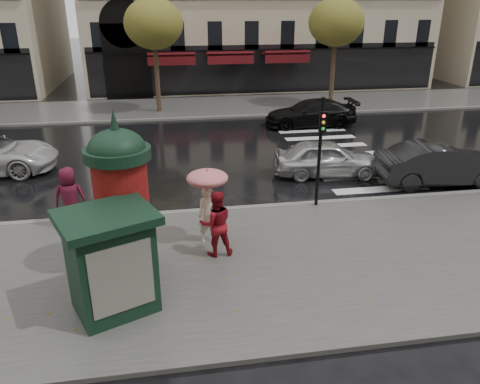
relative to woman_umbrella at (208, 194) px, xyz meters
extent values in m
plane|color=black|center=(0.69, -0.87, -1.57)|extent=(160.00, 160.00, 0.00)
cube|color=#474744|center=(0.69, -1.37, -1.51)|extent=(90.00, 7.00, 0.12)
cube|color=#474744|center=(0.69, 18.13, -1.51)|extent=(90.00, 6.00, 0.12)
cube|color=slate|center=(0.69, 2.13, -1.50)|extent=(90.00, 0.25, 0.14)
cube|color=slate|center=(0.69, 15.13, -1.50)|extent=(90.00, 0.25, 0.14)
cube|color=silver|center=(6.69, 8.73, -1.56)|extent=(3.60, 11.75, 0.01)
cylinder|color=#38281C|center=(-1.31, 17.13, 1.03)|extent=(0.28, 0.28, 5.20)
ellipsoid|color=#50641F|center=(-1.31, 17.13, 3.63)|extent=(3.40, 3.40, 2.89)
cylinder|color=#38281C|center=(9.69, 17.13, 1.03)|extent=(0.28, 0.28, 5.20)
ellipsoid|color=#50641F|center=(9.69, 17.13, 3.63)|extent=(3.40, 3.40, 2.89)
imported|color=#F1DEC6|center=(0.00, 0.00, -0.62)|extent=(0.65, 0.48, 1.65)
cylinder|color=black|center=(0.00, 0.00, -0.07)|extent=(0.02, 0.02, 1.04)
ellipsoid|color=#DE297F|center=(0.00, 0.00, 0.47)|extent=(1.14, 1.14, 0.40)
cone|color=black|center=(0.00, 0.00, 0.70)|extent=(0.04, 0.04, 0.09)
cube|color=black|center=(0.24, -0.07, -0.46)|extent=(0.24, 0.11, 0.31)
imported|color=maroon|center=(0.13, -0.77, -0.53)|extent=(0.93, 0.74, 1.83)
imported|color=#521024|center=(-3.95, 1.53, -0.49)|extent=(0.95, 0.64, 1.91)
cylinder|color=black|center=(-2.17, -1.21, -1.29)|extent=(1.50, 1.50, 0.32)
cylinder|color=maroon|center=(-2.17, -1.21, 0.22)|extent=(1.29, 1.29, 2.68)
cylinder|color=black|center=(-2.17, -1.21, 1.66)|extent=(1.54, 1.54, 0.27)
ellipsoid|color=black|center=(-2.17, -1.21, 1.77)|extent=(1.33, 1.33, 0.93)
cone|color=black|center=(-2.17, -1.21, 2.47)|extent=(0.21, 0.21, 0.48)
cylinder|color=black|center=(3.80, 1.93, 0.36)|extent=(0.11, 0.11, 3.61)
cube|color=black|center=(3.78, 1.73, 1.44)|extent=(0.24, 0.19, 0.63)
cube|color=black|center=(-2.37, -2.78, -0.38)|extent=(2.02, 1.86, 2.14)
cube|color=black|center=(-2.37, -2.78, 0.79)|extent=(2.42, 2.26, 0.18)
imported|color=silver|center=(5.19, 4.93, -0.85)|extent=(4.35, 2.15, 1.43)
imported|color=black|center=(9.08, 3.33, -0.79)|extent=(4.85, 2.00, 1.56)
imported|color=black|center=(6.89, 12.53, -0.85)|extent=(5.01, 2.15, 1.44)
camera|label=1|loc=(-1.06, -11.80, 4.96)|focal=35.00mm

